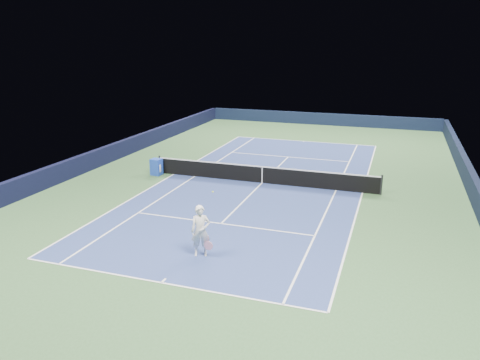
% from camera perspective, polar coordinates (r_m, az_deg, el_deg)
% --- Properties ---
extents(ground, '(40.00, 40.00, 0.00)m').
position_cam_1_polar(ground, '(26.23, 2.71, -0.37)').
color(ground, '#31552E').
rests_on(ground, ground).
extents(wall_far, '(22.00, 0.35, 1.10)m').
position_cam_1_polar(wall_far, '(45.04, 9.84, 7.35)').
color(wall_far, '#101932').
rests_on(wall_far, ground).
extents(wall_right, '(0.35, 40.00, 1.10)m').
position_cam_1_polar(wall_right, '(25.45, 26.84, -1.45)').
color(wall_right, black).
rests_on(wall_right, ground).
extents(wall_left, '(0.35, 40.00, 1.10)m').
position_cam_1_polar(wall_left, '(30.77, -17.04, 2.54)').
color(wall_left, black).
rests_on(wall_left, ground).
extents(court_surface, '(10.97, 23.77, 0.01)m').
position_cam_1_polar(court_surface, '(26.23, 2.71, -0.36)').
color(court_surface, navy).
rests_on(court_surface, ground).
extents(baseline_far, '(10.97, 0.08, 0.00)m').
position_cam_1_polar(baseline_far, '(37.45, 7.82, 4.72)').
color(baseline_far, white).
rests_on(baseline_far, ground).
extents(baseline_near, '(10.97, 0.08, 0.00)m').
position_cam_1_polar(baseline_near, '(16.01, -9.56, -12.25)').
color(baseline_near, white).
rests_on(baseline_near, ground).
extents(sideline_doubles_right, '(0.08, 23.77, 0.00)m').
position_cam_1_polar(sideline_doubles_right, '(25.34, 14.70, -1.51)').
color(sideline_doubles_right, white).
rests_on(sideline_doubles_right, ground).
extents(sideline_doubles_left, '(0.08, 23.77, 0.00)m').
position_cam_1_polar(sideline_doubles_left, '(28.18, -8.06, 0.71)').
color(sideline_doubles_left, white).
rests_on(sideline_doubles_left, ground).
extents(sideline_singles_right, '(0.08, 23.77, 0.00)m').
position_cam_1_polar(sideline_singles_right, '(25.46, 11.64, -1.22)').
color(sideline_singles_right, white).
rests_on(sideline_singles_right, ground).
extents(sideline_singles_left, '(0.08, 23.77, 0.00)m').
position_cam_1_polar(sideline_singles_left, '(27.60, -5.52, 0.46)').
color(sideline_singles_left, white).
rests_on(sideline_singles_left, ground).
extents(service_line_far, '(8.23, 0.08, 0.00)m').
position_cam_1_polar(service_line_far, '(32.21, 5.90, 2.82)').
color(service_line_far, white).
rests_on(service_line_far, ground).
extents(service_line_near, '(8.23, 0.08, 0.00)m').
position_cam_1_polar(service_line_near, '(20.51, -2.32, -5.32)').
color(service_line_near, white).
rests_on(service_line_near, ground).
extents(center_service_line, '(0.08, 12.80, 0.00)m').
position_cam_1_polar(center_service_line, '(26.23, 2.71, -0.35)').
color(center_service_line, white).
rests_on(center_service_line, ground).
extents(center_mark_far, '(0.08, 0.30, 0.00)m').
position_cam_1_polar(center_mark_far, '(37.30, 7.77, 4.67)').
color(center_mark_far, white).
rests_on(center_mark_far, ground).
extents(center_mark_near, '(0.08, 0.30, 0.00)m').
position_cam_1_polar(center_mark_near, '(16.12, -9.30, -12.01)').
color(center_mark_near, white).
rests_on(center_mark_near, ground).
extents(tennis_net, '(12.90, 0.10, 1.07)m').
position_cam_1_polar(tennis_net, '(26.09, 2.72, 0.70)').
color(tennis_net, black).
rests_on(tennis_net, ground).
extents(sponsor_cube, '(0.66, 0.59, 0.97)m').
position_cam_1_polar(sponsor_cube, '(28.11, -10.15, 1.59)').
color(sponsor_cube, blue).
rests_on(sponsor_cube, ground).
extents(tennis_player, '(0.91, 1.39, 2.22)m').
position_cam_1_polar(tennis_player, '(17.30, -4.82, -6.22)').
color(tennis_player, white).
rests_on(tennis_player, ground).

